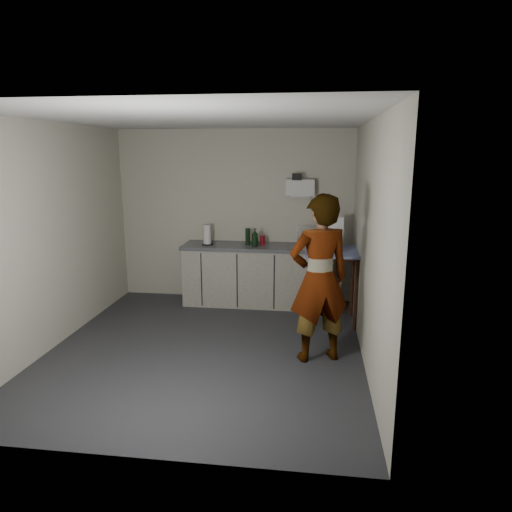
# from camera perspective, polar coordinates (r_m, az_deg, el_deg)

# --- Properties ---
(ground) EXTENTS (4.00, 4.00, 0.00)m
(ground) POSITION_cam_1_polar(r_m,az_deg,el_deg) (5.51, -6.21, -11.40)
(ground) COLOR #27272C
(ground) RESTS_ON ground
(wall_back) EXTENTS (3.60, 0.02, 2.60)m
(wall_back) POSITION_cam_1_polar(r_m,az_deg,el_deg) (7.04, -2.69, 5.02)
(wall_back) COLOR beige
(wall_back) RESTS_ON ground
(wall_right) EXTENTS (0.02, 4.00, 2.60)m
(wall_right) POSITION_cam_1_polar(r_m,az_deg,el_deg) (5.00, 13.78, 1.47)
(wall_right) COLOR beige
(wall_right) RESTS_ON ground
(wall_left) EXTENTS (0.02, 4.00, 2.60)m
(wall_left) POSITION_cam_1_polar(r_m,az_deg,el_deg) (5.81, -23.98, 2.27)
(wall_left) COLOR beige
(wall_left) RESTS_ON ground
(ceiling) EXTENTS (3.60, 4.00, 0.01)m
(ceiling) POSITION_cam_1_polar(r_m,az_deg,el_deg) (5.04, -6.95, 16.63)
(ceiling) COLOR white
(ceiling) RESTS_ON wall_back
(kitchen_counter) EXTENTS (2.24, 0.62, 0.91)m
(kitchen_counter) POSITION_cam_1_polar(r_m,az_deg,el_deg) (6.87, 0.25, -2.59)
(kitchen_counter) COLOR black
(kitchen_counter) RESTS_ON ground
(wall_shelf) EXTENTS (0.42, 0.18, 0.37)m
(wall_shelf) POSITION_cam_1_polar(r_m,az_deg,el_deg) (6.82, 5.55, 8.50)
(wall_shelf) COLOR white
(wall_shelf) RESTS_ON ground
(side_table) EXTENTS (0.78, 0.78, 0.99)m
(side_table) POSITION_cam_1_polar(r_m,az_deg,el_deg) (6.14, 9.72, -0.45)
(side_table) COLOR #33160B
(side_table) RESTS_ON ground
(standing_man) EXTENTS (0.79, 0.65, 1.84)m
(standing_man) POSITION_cam_1_polar(r_m,az_deg,el_deg) (4.95, 7.90, -2.89)
(standing_man) COLOR #B2A593
(standing_man) RESTS_ON ground
(soap_bottle) EXTENTS (0.15, 0.15, 0.27)m
(soap_bottle) POSITION_cam_1_polar(r_m,az_deg,el_deg) (6.64, -0.14, 2.34)
(soap_bottle) COLOR black
(soap_bottle) RESTS_ON kitchen_counter
(soda_can) EXTENTS (0.07, 0.07, 0.13)m
(soda_can) POSITION_cam_1_polar(r_m,az_deg,el_deg) (6.80, 0.83, 2.00)
(soda_can) COLOR #B31121
(soda_can) RESTS_ON kitchen_counter
(dark_bottle) EXTENTS (0.07, 0.07, 0.25)m
(dark_bottle) POSITION_cam_1_polar(r_m,az_deg,el_deg) (6.77, -1.04, 2.44)
(dark_bottle) COLOR black
(dark_bottle) RESTS_ON kitchen_counter
(paper_towel) EXTENTS (0.17, 0.17, 0.30)m
(paper_towel) POSITION_cam_1_polar(r_m,az_deg,el_deg) (6.82, -6.11, 2.60)
(paper_towel) COLOR black
(paper_towel) RESTS_ON kitchen_counter
(dish_rack) EXTENTS (0.43, 0.32, 0.30)m
(dish_rack) POSITION_cam_1_polar(r_m,az_deg,el_deg) (6.72, 6.83, 1.79)
(dish_rack) COLOR white
(dish_rack) RESTS_ON kitchen_counter
(bakery_box) EXTENTS (0.33, 0.34, 0.41)m
(bakery_box) POSITION_cam_1_polar(r_m,az_deg,el_deg) (6.14, 9.35, 1.67)
(bakery_box) COLOR white
(bakery_box) RESTS_ON side_table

